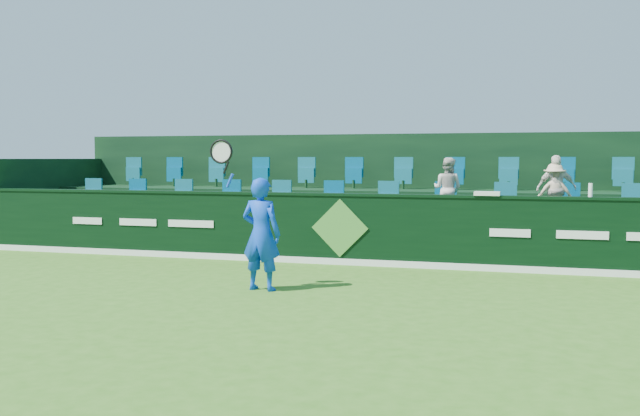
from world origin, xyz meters
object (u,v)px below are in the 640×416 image
(tennis_player, at_px, (261,233))
(spectator_left, at_px, (448,189))
(towel, at_px, (487,194))
(drinks_bottle, at_px, (591,190))
(spectator_right, at_px, (554,193))
(spectator_middle, at_px, (556,189))

(tennis_player, height_order, spectator_left, tennis_player)
(tennis_player, height_order, towel, tennis_player)
(tennis_player, relative_size, drinks_bottle, 9.97)
(spectator_right, distance_m, drinks_bottle, 1.25)
(spectator_middle, xyz_separation_m, drinks_bottle, (0.52, -1.12, 0.03))
(tennis_player, distance_m, spectator_right, 5.98)
(spectator_left, distance_m, drinks_bottle, 2.79)
(spectator_left, height_order, spectator_right, spectator_left)
(towel, relative_size, drinks_bottle, 1.90)
(spectator_middle, distance_m, drinks_bottle, 1.24)
(drinks_bottle, bearing_deg, tennis_player, -149.05)
(spectator_right, bearing_deg, spectator_left, -7.90)
(tennis_player, xyz_separation_m, spectator_left, (2.36, 4.07, 0.54))
(spectator_left, xyz_separation_m, spectator_right, (2.00, 0.00, -0.05))
(drinks_bottle, bearing_deg, spectator_right, 116.28)
(tennis_player, distance_m, spectator_middle, 6.01)
(spectator_right, bearing_deg, tennis_player, 35.10)
(towel, bearing_deg, drinks_bottle, 0.00)
(spectator_right, relative_size, towel, 2.49)
(towel, height_order, drinks_bottle, drinks_bottle)
(towel, bearing_deg, spectator_right, 43.58)
(tennis_player, relative_size, spectator_left, 1.93)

